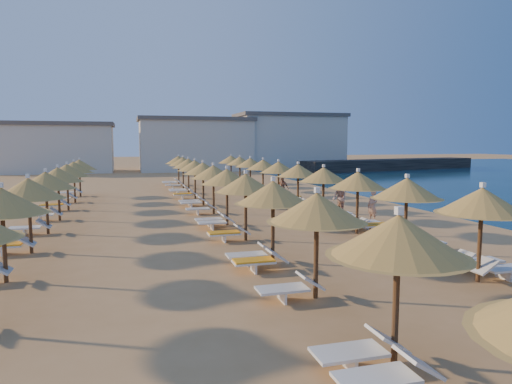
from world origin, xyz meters
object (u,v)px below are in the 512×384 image
object	(u,v)px
parasol_row_west	(220,175)
parasol_row_east	(310,173)
beachgoer_c	(282,188)
beachgoer_a	(372,206)
jetty	(391,165)
beachgoer_b	(339,198)

from	to	relation	value
parasol_row_west	parasol_row_east	bearing A→B (deg)	0.00
parasol_row_east	beachgoer_c	distance (m)	6.30
parasol_row_west	beachgoer_a	world-z (taller)	parasol_row_west
jetty	beachgoer_a	size ratio (longest dim) A/B	18.36
jetty	beachgoer_a	bearing A→B (deg)	-136.85
jetty	beachgoer_c	world-z (taller)	beachgoer_c
parasol_row_east	beachgoer_b	bearing A→B (deg)	-9.42
parasol_row_west	beachgoer_a	xyz separation A→B (m)	(7.07, -2.97, -1.45)
jetty	parasol_row_east	bearing A→B (deg)	-141.27
beachgoer_a	parasol_row_west	bearing A→B (deg)	-126.10
parasol_row_west	beachgoer_b	bearing A→B (deg)	-2.36
beachgoer_c	parasol_row_east	bearing A→B (deg)	-49.41
beachgoer_b	jetty	bearing A→B (deg)	138.23
beachgoer_c	jetty	bearing A→B (deg)	92.70
jetty	beachgoer_b	xyz separation A→B (m)	(-25.32, -35.14, 0.15)
beachgoer_a	beachgoer_c	distance (m)	9.22
parasol_row_east	parasol_row_west	distance (m)	4.96
jetty	beachgoer_c	distance (m)	39.07
jetty	beachgoer_b	distance (m)	43.31
jetty	parasol_row_west	world-z (taller)	parasol_row_west
jetty	parasol_row_west	bearing A→B (deg)	-146.03
jetty	parasol_row_east	distance (m)	44.10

